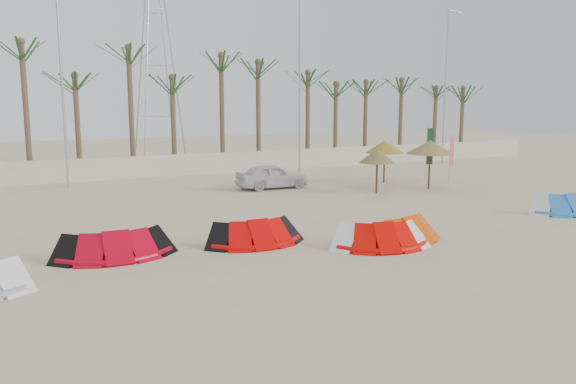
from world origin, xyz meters
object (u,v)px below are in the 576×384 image
kite_red_right (375,233)px  car (272,176)px  kite_blue (562,202)px  kite_red_mid (252,230)px  parasol_right (385,147)px  kite_red_left (113,242)px  kite_orange (398,226)px  parasol_left (377,156)px  parasol_mid (430,147)px

kite_red_right → car: size_ratio=0.88×
kite_red_right → kite_blue: size_ratio=0.93×
kite_red_mid → parasol_right: parasol_right is taller
kite_red_mid → kite_red_left: bearing=173.6°
kite_red_mid → kite_orange: size_ratio=0.87×
kite_red_mid → car: size_ratio=0.83×
kite_red_mid → kite_blue: same height
kite_red_left → car: size_ratio=0.90×
parasol_left → car: parasol_left is taller
kite_blue → car: size_ratio=0.94×
kite_red_left → kite_red_mid: bearing=-6.4°
kite_blue → parasol_left: 8.58m
car → parasol_left: bearing=-131.5°
kite_red_left → kite_red_mid: 4.28m
kite_orange → parasol_left: parasol_left is taller
parasol_mid → car: bearing=150.9°
kite_red_left → kite_orange: (8.77, -2.16, -0.00)m
kite_red_left → parasol_left: size_ratio=1.55×
kite_orange → kite_blue: 8.88m
kite_red_right → kite_orange: 1.32m
kite_red_mid → parasol_left: (9.52, 6.40, 1.44)m
kite_red_right → parasol_left: parasol_left is taller
kite_red_left → parasol_mid: size_ratio=1.35×
parasol_mid → kite_orange: bearing=-136.1°
parasol_left → car: size_ratio=0.58×
kite_red_right → parasol_right: 14.44m
kite_orange → parasol_right: bearing=55.2°
kite_red_mid → kite_blue: size_ratio=0.89×
kite_red_left → parasol_left: 15.07m
parasol_mid → car: size_ratio=0.67×
kite_red_left → car: bearing=44.5°
parasol_left → kite_red_mid: bearing=-146.1°
kite_blue → parasol_left: bearing=117.1°
kite_blue → parasol_mid: bearing=95.5°
kite_blue → car: bearing=124.8°
kite_red_mid → car: (5.56, 10.13, 0.23)m
kite_red_left → kite_red_mid: size_ratio=1.08×
kite_red_mid → parasol_left: bearing=33.9°
parasol_mid → parasol_left: bearing=175.9°
parasol_right → car: (-6.51, 0.93, -1.37)m
parasol_right → car: parasol_right is taller
kite_red_left → parasol_mid: 17.95m
kite_red_right → parasol_mid: (9.40, 8.32, 1.77)m
kite_red_mid → car: car is taller
kite_blue → parasol_right: bearing=97.2°
kite_blue → parasol_right: parasol_right is taller
kite_blue → parasol_mid: size_ratio=1.41×
kite_red_left → parasol_right: size_ratio=1.44×
kite_red_mid → kite_orange: bearing=-20.5°
parasol_mid → parasol_right: 3.09m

